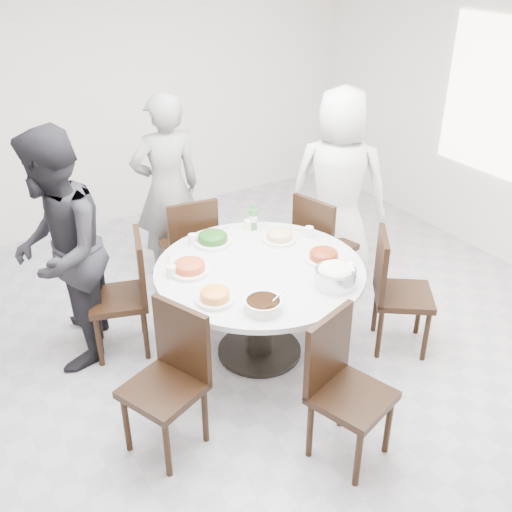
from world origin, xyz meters
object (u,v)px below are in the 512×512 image
diner_middle (167,189)px  soup_bowl (263,305)px  chair_sw (163,387)px  beverage_bottle (253,216)px  rice_bowl (335,278)px  chair_nw (118,296)px  chair_n (188,245)px  chair_s (353,394)px  chair_ne (326,244)px  dining_table (260,311)px  diner_right (339,186)px  chair_se (404,293)px  diner_left (59,252)px

diner_middle → soup_bowl: bearing=89.0°
chair_sw → beverage_bottle: (1.26, 1.05, 0.39)m
rice_bowl → soup_bowl: (-0.57, -0.00, -0.02)m
chair_nw → diner_middle: diner_middle is taller
chair_n → chair_s: (0.01, -2.19, 0.00)m
chair_ne → chair_n: same height
dining_table → chair_n: (-0.07, 1.05, 0.10)m
dining_table → chair_nw: bearing=145.8°
dining_table → chair_s: bearing=-93.3°
rice_bowl → dining_table: bearing=123.3°
dining_table → soup_bowl: 0.68m
chair_n → chair_nw: 0.92m
chair_n → rice_bowl: chair_n is taller
chair_n → chair_sw: size_ratio=1.00×
chair_nw → beverage_bottle: bearing=105.5°
diner_middle → chair_ne: bearing=140.2°
diner_right → chair_se: bearing=119.7°
chair_ne → diner_right: size_ratio=0.54×
chair_s → rice_bowl: chair_s is taller
chair_se → diner_middle: size_ratio=0.56×
chair_sw → diner_middle: (0.92, 1.94, 0.38)m
chair_sw → soup_bowl: size_ratio=3.92×
chair_n → diner_right: 1.41m
diner_middle → rice_bowl: (0.37, -1.91, -0.04)m
chair_ne → soup_bowl: bearing=112.5°
dining_table → chair_sw: 1.11m
chair_sw → chair_se: (1.95, 0.02, 0.00)m
chair_n → beverage_bottle: bearing=133.9°
beverage_bottle → diner_middle: bearing=111.0°
dining_table → diner_right: 1.48m
chair_nw → soup_bowl: size_ratio=3.92×
chair_ne → beverage_bottle: size_ratio=4.21×
rice_bowl → chair_se: bearing=-1.3°
diner_middle → chair_s: bearing=94.9°
chair_nw → rice_bowl: bearing=65.6°
chair_se → chair_n: bearing=70.8°
diner_left → rice_bowl: bearing=75.5°
chair_s → diner_left: size_ratio=0.54×
diner_middle → dining_table: bearing=97.5°
dining_table → chair_ne: chair_ne is taller
rice_bowl → chair_sw: bearing=-178.6°
dining_table → chair_ne: 1.05m
soup_bowl → chair_ne: bearing=37.0°
dining_table → chair_se: (0.97, -0.48, 0.10)m
diner_left → beverage_bottle: (1.48, -0.16, -0.02)m
chair_nw → diner_left: (-0.34, 0.12, 0.41)m
chair_n → chair_sw: 1.80m
chair_n → diner_left: size_ratio=0.54×
diner_middle → chair_nw: bearing=51.5°
chair_ne → soup_bowl: 1.55m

